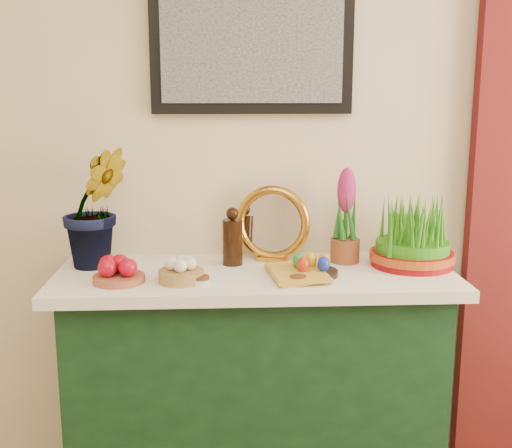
{
  "coord_description": "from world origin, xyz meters",
  "views": [
    {
      "loc": [
        -0.14,
        -0.18,
        1.51
      ],
      "look_at": [
        -0.03,
        1.95,
        1.07
      ],
      "focal_mm": 45.0,
      "sensor_mm": 36.0,
      "label": 1
    }
  ],
  "objects": [
    {
      "name": "apple_bowl",
      "position": [
        -0.49,
        1.89,
        0.93
      ],
      "size": [
        0.19,
        0.19,
        0.09
      ],
      "color": "#9C4E34",
      "rests_on": "tablecloth"
    },
    {
      "name": "hyacinth_pink",
      "position": [
        0.31,
        2.11,
        1.05
      ],
      "size": [
        0.11,
        0.11,
        0.35
      ],
      "color": "brown",
      "rests_on": "tablecloth"
    },
    {
      "name": "hyacinth_green",
      "position": [
        -0.6,
        2.1,
        1.18
      ],
      "size": [
        0.36,
        0.34,
        0.57
      ],
      "primitive_type": "imported",
      "rotation": [
        0.0,
        0.0,
        0.41
      ],
      "color": "#1D691D",
      "rests_on": "tablecloth"
    },
    {
      "name": "spice_dish_left",
      "position": [
        -0.22,
        1.86,
        0.9
      ],
      "size": [
        0.07,
        0.07,
        0.03
      ],
      "color": "silver",
      "rests_on": "tablecloth"
    },
    {
      "name": "garlic_basket",
      "position": [
        -0.28,
        1.89,
        0.92
      ],
      "size": [
        0.19,
        0.19,
        0.08
      ],
      "color": "#AC8845",
      "rests_on": "tablecloth"
    },
    {
      "name": "tablecloth",
      "position": [
        -0.03,
        2.0,
        0.87
      ],
      "size": [
        1.4,
        0.55,
        0.04
      ],
      "primitive_type": "cube",
      "color": "white",
      "rests_on": "sideboard"
    },
    {
      "name": "spice_dish_right",
      "position": [
        0.1,
        1.85,
        0.9
      ],
      "size": [
        0.07,
        0.07,
        0.03
      ],
      "color": "silver",
      "rests_on": "tablecloth"
    },
    {
      "name": "sideboard",
      "position": [
        -0.03,
        2.0,
        0.42
      ],
      "size": [
        1.3,
        0.45,
        0.85
      ],
      "primitive_type": "cube",
      "color": "#163E1E",
      "rests_on": "ground"
    },
    {
      "name": "book",
      "position": [
        0.02,
        1.91,
        0.91
      ],
      "size": [
        0.19,
        0.26,
        0.03
      ],
      "primitive_type": "imported",
      "rotation": [
        0.0,
        0.0,
        0.12
      ],
      "color": "gold",
      "rests_on": "tablecloth"
    },
    {
      "name": "wheatgrass_sabzeh",
      "position": [
        0.54,
        2.05,
        1.0
      ],
      "size": [
        0.31,
        0.31,
        0.25
      ],
      "color": "maroon",
      "rests_on": "tablecloth"
    },
    {
      "name": "mirror",
      "position": [
        0.04,
        2.15,
        1.03
      ],
      "size": [
        0.29,
        0.14,
        0.28
      ],
      "color": "#B57E24",
      "rests_on": "tablecloth"
    },
    {
      "name": "vinegar_cruet",
      "position": [
        -0.11,
        2.1,
        0.98
      ],
      "size": [
        0.07,
        0.07,
        0.21
      ],
      "color": "black",
      "rests_on": "tablecloth"
    },
    {
      "name": "egg_plate",
      "position": [
        0.16,
        1.94,
        0.92
      ],
      "size": [
        0.18,
        0.18,
        0.07
      ],
      "color": "black",
      "rests_on": "tablecloth"
    }
  ]
}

